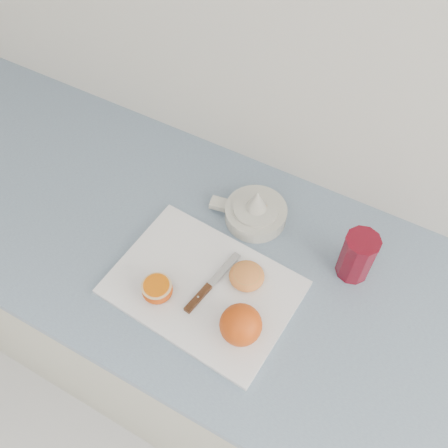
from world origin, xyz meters
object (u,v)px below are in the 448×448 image
cutting_board (203,287)px  half_orange (157,289)px  red_tumbler (357,257)px  citrus_juicer (255,211)px  counter (274,364)px

cutting_board → half_orange: 0.10m
cutting_board → half_orange: bearing=-139.9°
red_tumbler → citrus_juicer: bearing=174.4°
counter → cutting_board: cutting_board is taller
cutting_board → half_orange: half_orange is taller
cutting_board → red_tumbler: bearing=36.7°
half_orange → counter: bearing=30.7°
citrus_juicer → red_tumbler: (0.25, -0.02, 0.03)m
half_orange → cutting_board: bearing=40.1°
counter → half_orange: size_ratio=37.28×
cutting_board → citrus_juicer: (0.01, 0.22, 0.02)m
citrus_juicer → cutting_board: bearing=-93.2°
counter → half_orange: bearing=-149.3°
counter → red_tumbler: 0.52m
cutting_board → citrus_juicer: size_ratio=2.07×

